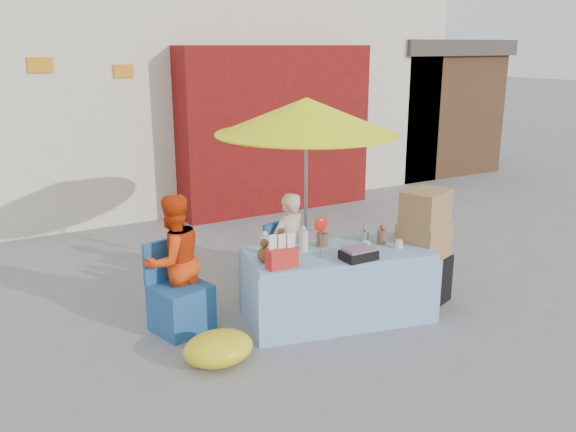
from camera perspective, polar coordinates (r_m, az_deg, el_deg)
ground at (r=5.65m, az=0.03°, el=-11.75°), size 80.00×80.00×0.00m
backdrop at (r=12.24m, az=-16.46°, el=17.45°), size 14.00×8.00×7.80m
market_table at (r=6.01m, az=4.57°, el=-6.32°), size 1.94×1.22×1.09m
chair_left at (r=5.87m, az=-10.04°, el=-8.15°), size 0.58×0.57×0.85m
chair_right at (r=6.35m, az=0.63°, el=-5.98°), size 0.58×0.57×0.85m
vendor_orange at (r=5.84m, az=-10.65°, el=-4.18°), size 0.73×0.63×1.29m
vendor_beige at (r=6.35m, az=0.05°, el=-2.90°), size 0.48×0.37×1.15m
umbrella at (r=6.34m, az=1.74°, el=9.26°), size 1.90×1.90×2.09m
box_stack at (r=6.41m, az=12.52°, el=-3.29°), size 0.67×0.61×1.21m
tarp_bundle at (r=5.29m, az=-6.53°, el=-12.20°), size 0.62×0.50×0.27m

